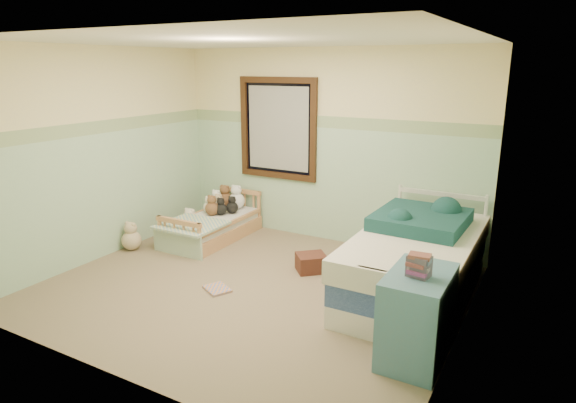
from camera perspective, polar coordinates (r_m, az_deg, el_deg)
The scene contains 32 objects.
floor at distance 5.36m, azimuth -4.20°, elevation -9.91°, with size 4.20×3.60×0.02m, color brown.
ceiling at distance 4.86m, azimuth -4.81°, elevation 18.07°, with size 4.20×3.60×0.02m, color silver.
wall_back at distance 6.51m, azimuth 4.35°, elevation 6.25°, with size 4.20×0.04×2.50m, color #F1E39B.
wall_front at distance 3.65m, azimuth -20.30°, elevation -1.97°, with size 4.20×0.04×2.50m, color #F1E39B.
wall_left at distance 6.35m, azimuth -20.55°, elevation 5.09°, with size 0.04×3.60×2.50m, color #F1E39B.
wall_right at distance 4.20m, azimuth 20.13°, elevation 0.27°, with size 0.04×3.60×2.50m, color #F1E39B.
wainscot_mint at distance 6.59m, azimuth 4.21°, elevation 1.94°, with size 4.20×0.01×1.50m, color #A4C9A7.
border_strip at distance 6.45m, azimuth 4.36°, elevation 9.09°, with size 4.20×0.01×0.15m, color #507E56.
window_frame at distance 6.77m, azimuth -1.20°, elevation 8.35°, with size 1.16×0.06×1.36m, color #361F0F.
window_blinds at distance 6.77m, azimuth -1.15°, elevation 8.36°, with size 0.92×0.01×1.12m, color #B4B4AF.
toddler_bed_frame at distance 6.83m, azimuth -8.60°, elevation -3.48°, with size 0.70×1.39×0.18m, color #B27C4A.
toddler_mattress at distance 6.79m, azimuth -8.65°, elevation -2.28°, with size 0.64×1.33×0.12m, color silver.
patchwork_quilt at distance 6.44m, azimuth -11.02°, elevation -2.65°, with size 0.76×0.70×0.03m, color #6699B5.
plush_bed_brown at distance 7.21m, azimuth -7.22°, elevation 0.22°, with size 0.22×0.22×0.22m, color brown.
plush_bed_white at distance 7.09m, azimuth -5.92°, elevation 0.08°, with size 0.23×0.23×0.23m, color white.
plush_bed_tan at distance 7.01m, azimuth -7.95°, elevation -0.44°, with size 0.17×0.17×0.17m, color #CBB48D.
plush_bed_dark at distance 6.88m, azimuth -6.42°, elevation -0.70°, with size 0.17×0.17×0.17m, color black.
plush_floor_cream at distance 7.06m, azimuth -11.14°, elevation -2.68°, with size 0.25×0.25×0.25m, color silver.
plush_floor_tan at distance 6.64m, azimuth -17.50°, elevation -4.27°, with size 0.25×0.25×0.25m, color #CBB48D.
twin_bed_frame at distance 5.27m, azimuth 14.21°, elevation -9.39°, with size 1.04×2.07×0.22m, color silver.
twin_boxspring at distance 5.19m, azimuth 14.37°, elevation -7.18°, with size 1.04×2.07×0.22m, color navy.
twin_mattress at distance 5.11m, azimuth 14.53°, elevation -4.90°, with size 1.08×2.11×0.22m, color silver.
teal_blanket at distance 5.34m, azimuth 14.98°, elevation -2.00°, with size 0.88×0.93×0.14m, color #17363A.
dresser at distance 4.14m, azimuth 14.58°, elevation -12.63°, with size 0.46×0.73×0.73m, color teal.
book_stack at distance 3.90m, azimuth 14.79°, elevation -7.19°, with size 0.16×0.13×0.16m, color brown.
red_pillow at distance 5.72m, azimuth 2.67°, elevation -7.03°, with size 0.32×0.28×0.20m, color maroon.
floor_book at distance 5.34m, azimuth -8.13°, elevation -9.90°, with size 0.28×0.22×0.03m, color orange.
extra_plush_0 at distance 6.84m, azimuth -7.69°, elevation -0.87°, with size 0.16×0.16×0.16m, color black.
extra_plush_1 at distance 6.95m, azimuth -9.05°, elevation -0.67°, with size 0.16×0.16×0.16m, color silver.
extra_plush_2 at distance 7.27m, azimuth -7.25°, elevation 0.31°, with size 0.21×0.21×0.21m, color white.
extra_plush_3 at distance 6.83m, azimuth -8.71°, elevation -0.80°, with size 0.19×0.19×0.19m, color brown.
extra_plush_4 at distance 7.12m, azimuth -8.21°, elevation -0.12°, with size 0.19×0.19×0.19m, color white.
Camera 1 is at (2.70, -4.03, 2.28)m, focal length 31.00 mm.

